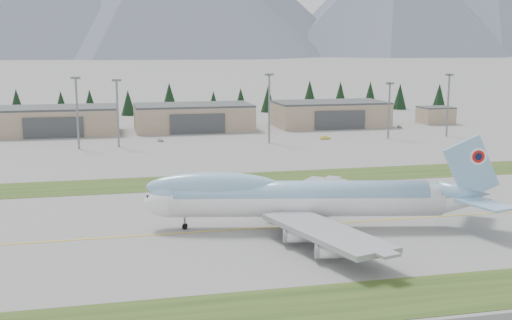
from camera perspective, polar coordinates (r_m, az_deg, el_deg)
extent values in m
plane|color=slate|center=(130.17, 9.82, -5.39)|extent=(7000.00, 7000.00, 0.00)
cube|color=#273E16|center=(98.04, 18.56, -10.99)|extent=(400.00, 14.00, 0.08)
cube|color=#273E16|center=(171.35, 4.02, -1.53)|extent=(400.00, 18.00, 0.08)
cube|color=yellow|center=(130.17, 9.82, -5.39)|extent=(400.00, 0.40, 0.02)
cylinder|color=white|center=(122.67, 4.45, -3.64)|extent=(51.90, 16.32, 6.01)
cylinder|color=#88B7DE|center=(122.32, 4.02, -3.14)|extent=(48.19, 15.12, 5.54)
ellipsoid|color=white|center=(122.80, -7.68, -3.68)|extent=(10.62, 7.82, 6.01)
ellipsoid|color=#88B7DE|center=(122.55, -7.69, -3.18)|extent=(8.90, 6.61, 5.09)
ellipsoid|color=#88B7DE|center=(121.52, -3.81, -2.38)|extent=(26.01, 10.14, 5.54)
cube|color=#0C1433|center=(122.93, -9.19, -3.13)|extent=(2.42, 2.75, 1.20)
cone|color=white|center=(129.33, 18.04, -3.40)|extent=(12.05, 8.00, 5.89)
cone|color=#88B7DE|center=(129.09, 18.07, -2.92)|extent=(11.04, 7.30, 5.36)
cube|color=#88B7DE|center=(128.39, 18.58, -0.66)|extent=(11.07, 2.80, 12.76)
cylinder|color=white|center=(128.74, 19.04, 0.35)|extent=(3.30, 0.85, 3.33)
cylinder|color=red|center=(128.82, 19.03, 0.36)|extent=(2.39, 0.67, 2.40)
cylinder|color=#0C1433|center=(128.91, 19.02, 0.36)|extent=(1.40, 0.46, 1.39)
cube|color=#88B7DE|center=(134.92, 18.02, -2.61)|extent=(10.51, 11.47, 0.43)
cube|color=#88B7DE|center=(124.79, 19.69, -3.71)|extent=(7.75, 11.17, 0.43)
cube|color=gray|center=(138.00, 4.57, -2.81)|extent=(24.44, 26.95, 0.92)
cube|color=gray|center=(108.68, 6.22, -6.38)|extent=(16.24, 29.07, 0.92)
cylinder|color=white|center=(134.45, 2.91, -3.90)|extent=(5.17, 3.23, 2.31)
cylinder|color=white|center=(143.17, 4.47, -3.06)|extent=(5.17, 3.23, 2.31)
cylinder|color=white|center=(112.24, 3.79, -6.74)|extent=(5.17, 3.23, 2.31)
cylinder|color=white|center=(104.61, 6.70, -8.05)|extent=(5.17, 3.23, 2.31)
cylinder|color=slate|center=(123.60, -6.35, -5.60)|extent=(0.48, 0.48, 2.22)
cylinder|color=slate|center=(126.25, 3.67, -5.18)|extent=(0.61, 0.61, 2.40)
cylinder|color=slate|center=(120.93, 3.90, -5.87)|extent=(0.61, 0.61, 2.40)
cylinder|color=slate|center=(126.73, 5.76, -5.15)|extent=(0.61, 0.61, 2.40)
cylinder|color=slate|center=(121.43, 6.08, -5.84)|extent=(0.61, 0.61, 2.40)
cylinder|color=black|center=(123.41, -6.36, -5.92)|extent=(1.06, 0.52, 1.02)
cylinder|color=black|center=(124.12, -6.33, -5.82)|extent=(1.06, 0.52, 1.02)
cylinder|color=black|center=(126.42, 3.66, -5.47)|extent=(1.18, 0.68, 1.11)
cylinder|color=black|center=(121.11, 3.89, -6.17)|extent=(1.18, 0.68, 1.11)
cylinder|color=black|center=(126.90, 5.75, -5.44)|extent=(1.18, 0.68, 1.11)
cylinder|color=black|center=(121.61, 6.07, -6.13)|extent=(1.18, 0.68, 1.11)
cube|color=gray|center=(267.90, -17.36, 3.30)|extent=(48.00, 26.00, 10.00)
cube|color=#3B3E40|center=(267.36, -17.42, 4.45)|extent=(48.00, 26.00, 0.80)
cube|color=#3B3E40|center=(254.84, -17.56, 2.74)|extent=(22.08, 0.60, 8.00)
cube|color=gray|center=(269.29, -5.60, 3.74)|extent=(48.00, 26.00, 10.00)
cube|color=#3B3E40|center=(268.75, -5.62, 4.89)|extent=(48.00, 26.00, 0.80)
cube|color=#3B3E40|center=(256.30, -5.21, 3.21)|extent=(22.08, 0.60, 8.00)
cube|color=gray|center=(283.25, 6.56, 4.04)|extent=(48.00, 26.00, 10.00)
cube|color=#3B3E40|center=(282.75, 6.58, 5.12)|extent=(48.00, 26.00, 0.80)
cube|color=#3B3E40|center=(270.94, 7.49, 3.53)|extent=(22.08, 0.60, 8.00)
cube|color=gray|center=(301.99, 15.68, 3.81)|extent=(14.00, 12.00, 7.00)
cube|color=#3B3E40|center=(301.62, 15.71, 4.53)|extent=(14.00, 12.00, 0.60)
cylinder|color=slate|center=(224.75, -15.60, 3.93)|extent=(0.70, 0.70, 23.64)
cube|color=slate|center=(223.86, -15.75, 7.04)|extent=(3.20, 3.20, 0.80)
cylinder|color=slate|center=(226.11, -12.19, 3.98)|extent=(0.70, 0.70, 22.63)
cube|color=slate|center=(225.22, -12.30, 6.94)|extent=(3.20, 3.20, 0.80)
cylinder|color=slate|center=(230.15, 1.18, 4.49)|extent=(0.70, 0.70, 24.15)
cube|color=slate|center=(229.28, 1.19, 7.60)|extent=(3.20, 3.20, 0.80)
cylinder|color=slate|center=(246.09, 11.74, 4.22)|extent=(0.70, 0.70, 20.48)
cube|color=slate|center=(245.28, 11.83, 6.69)|extent=(3.20, 3.20, 0.80)
cylinder|color=slate|center=(257.78, 16.69, 4.58)|extent=(0.70, 0.70, 23.37)
cube|color=slate|center=(257.00, 16.83, 7.27)|extent=(3.20, 3.20, 0.80)
imported|color=silver|center=(238.00, -8.50, 1.64)|extent=(2.41, 3.79, 1.20)
imported|color=gold|center=(242.48, 6.17, 1.85)|extent=(4.04, 1.59, 1.31)
imported|color=#9A9C9F|center=(282.03, 12.62, 2.81)|extent=(2.29, 4.01, 1.09)
cone|color=black|center=(328.85, -20.50, 4.70)|extent=(8.18, 8.18, 14.61)
cone|color=black|center=(328.46, -16.93, 4.76)|extent=(7.33, 7.33, 13.08)
cone|color=black|center=(330.26, -14.55, 4.93)|extent=(7.57, 7.57, 13.51)
cone|color=black|center=(331.43, -11.30, 5.02)|extent=(7.23, 7.23, 12.91)
cone|color=black|center=(328.21, -7.70, 5.41)|extent=(9.31, 9.31, 16.62)
cone|color=black|center=(332.63, -3.80, 5.13)|extent=(6.67, 6.67, 11.92)
cone|color=black|center=(337.26, -1.37, 5.33)|extent=(7.42, 7.42, 13.25)
cone|color=black|center=(341.55, 1.08, 5.47)|extent=(7.95, 7.95, 14.20)
cone|color=black|center=(346.65, 4.79, 5.72)|extent=(9.40, 9.40, 16.78)
cone|color=black|center=(349.34, 7.50, 5.64)|extent=(8.97, 8.97, 16.02)
cone|color=black|center=(358.87, 10.11, 5.66)|extent=(8.80, 8.80, 15.72)
cone|color=black|center=(365.82, 12.67, 5.54)|extent=(8.03, 8.03, 14.34)
cone|color=black|center=(377.56, 15.98, 5.51)|extent=(7.87, 7.87, 14.05)
cone|color=#4A5563|center=(2466.68, 1.12, 12.73)|extent=(669.91, 669.91, 300.66)
cone|color=#4A5563|center=(3071.33, -2.73, 13.68)|extent=(919.14, 919.14, 459.57)
cone|color=#4A5563|center=(3269.98, 9.77, 13.35)|extent=(925.83, 925.83, 462.92)
cone|color=#4A5563|center=(3597.43, 20.40, 12.94)|extent=(1018.67, 1018.67, 509.33)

